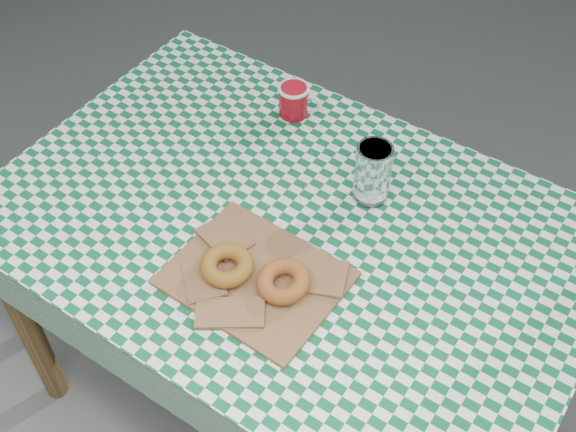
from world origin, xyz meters
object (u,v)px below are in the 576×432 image
object	(u,v)px
table	(289,323)
paper_bag	(256,277)
drinking_glass	(373,173)
coffee_mug	(294,101)

from	to	relation	value
table	paper_bag	distance (m)	0.42
table	drinking_glass	distance (m)	0.49
table	coffee_mug	size ratio (longest dim) A/B	8.81
paper_bag	coffee_mug	bearing A→B (deg)	118.12
coffee_mug	paper_bag	bearing A→B (deg)	-83.04
coffee_mug	drinking_glass	size ratio (longest dim) A/B	1.01
drinking_glass	paper_bag	bearing A→B (deg)	-99.89
table	paper_bag	world-z (taller)	paper_bag
table	coffee_mug	xyz separation A→B (m)	(-0.21, 0.29, 0.42)
paper_bag	drinking_glass	bearing A→B (deg)	80.11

